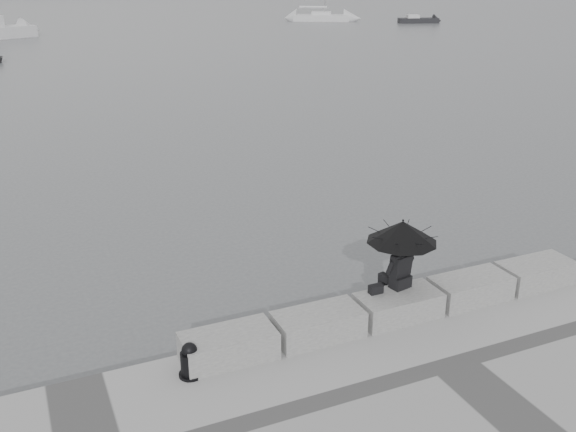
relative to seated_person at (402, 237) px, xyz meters
name	(u,v)px	position (x,y,z in m)	size (l,w,h in m)	color
ground	(383,329)	(-0.17, 0.18, -2.03)	(360.00, 360.00, 0.00)	#4D4F52
stone_block_far_left	(229,346)	(-3.57, -0.27, -1.28)	(1.60, 0.80, 0.50)	slate
stone_block_left	(318,325)	(-1.87, -0.27, -1.28)	(1.60, 0.80, 0.50)	slate
stone_block_centre	(398,306)	(-0.17, -0.27, -1.28)	(1.60, 0.80, 0.50)	slate
stone_block_right	(470,289)	(1.53, -0.27, -1.28)	(1.60, 0.80, 0.50)	slate
stone_block_far_right	(535,273)	(3.23, -0.27, -1.28)	(1.60, 0.80, 0.50)	slate
seated_person	(402,237)	(0.00, 0.00, 0.00)	(1.34, 1.34, 1.39)	black
bag	(376,289)	(-0.55, -0.06, -0.95)	(0.26, 0.15, 0.17)	black
mooring_bollard	(190,362)	(-4.30, -0.49, -1.27)	(0.39, 0.39, 0.62)	black
sailboat_right	(321,17)	(32.95, 68.67, -1.50)	(7.40, 5.62, 12.90)	silver
small_motorboat	(418,20)	(42.82, 61.07, -1.71)	(5.21, 3.05, 1.10)	black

